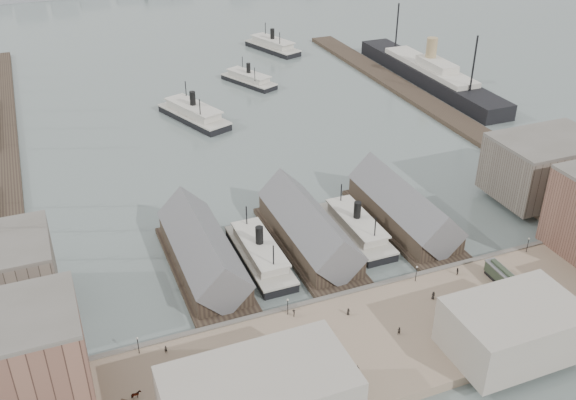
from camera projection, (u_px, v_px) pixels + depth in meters
name	position (u px, v px, depth m)	size (l,w,h in m)	color
ground	(339.00, 286.00, 141.34)	(900.00, 900.00, 0.00)	#566360
quay	(384.00, 340.00, 124.72)	(180.00, 30.00, 2.00)	#836E58
seawall	(350.00, 295.00, 136.58)	(180.00, 1.20, 2.30)	#59544C
west_wharf	(2.00, 152.00, 199.45)	(10.00, 220.00, 1.60)	#2D231C
east_wharf	(422.00, 100.00, 238.91)	(10.00, 180.00, 1.60)	#2D231C
ferry_shed_west	(203.00, 253.00, 144.20)	(14.00, 42.00, 12.60)	#2D231C
ferry_shed_center	(309.00, 230.00, 152.66)	(14.00, 42.00, 12.60)	#2D231C
ferry_shed_east	(403.00, 209.00, 161.12)	(14.00, 42.00, 12.60)	#2D231C
warehouse_east_back	(545.00, 167.00, 170.88)	(28.00, 20.00, 15.00)	#60564C
street_bldg_center	(513.00, 329.00, 118.59)	(24.00, 16.00, 10.00)	gray
lamp_post_far_w	(138.00, 342.00, 118.73)	(0.44, 0.44, 3.92)	black
lamp_post_near_w	(288.00, 304.00, 128.49)	(0.44, 0.44, 3.92)	black
lamp_post_near_e	(416.00, 271.00, 138.25)	(0.44, 0.44, 3.92)	black
lamp_post_far_e	(528.00, 242.00, 148.02)	(0.44, 0.44, 3.92)	black
ferry_docked_west	(260.00, 253.00, 148.24)	(8.43, 28.09, 10.03)	black
ferry_docked_east	(356.00, 227.00, 158.23)	(8.33, 27.78, 9.92)	black
ferry_open_near	(194.00, 113.00, 222.31)	(19.79, 32.78, 11.24)	black
ferry_open_mid	(249.00, 79.00, 255.49)	(17.31, 26.39, 9.10)	black
ferry_open_far	(272.00, 45.00, 295.22)	(18.41, 31.57, 10.81)	black
ocean_steamer	(429.00, 74.00, 255.83)	(12.45, 91.01, 18.20)	black
tram	(502.00, 277.00, 137.94)	(2.83, 9.76, 3.45)	black
horse_cart_left	(134.00, 397.00, 109.54)	(4.42, 4.05, 1.59)	black
horse_cart_center	(317.00, 329.00, 124.74)	(4.94, 1.60, 1.68)	black
horse_cart_right	(473.00, 312.00, 129.28)	(4.70, 2.29, 1.43)	black
pedestrian_0	(166.00, 349.00, 119.79)	(0.59, 0.43, 1.62)	black
pedestrian_2	(294.00, 313.00, 128.92)	(1.05, 0.61, 1.63)	black
pedestrian_3	(357.00, 369.00, 115.45)	(0.92, 0.38, 1.57)	black
pedestrian_4	(348.00, 312.00, 129.35)	(0.77, 0.50, 1.58)	black
pedestrian_5	(399.00, 331.00, 124.18)	(0.65, 0.48, 1.79)	black
pedestrian_6	(457.00, 271.00, 141.20)	(0.82, 0.64, 1.70)	black
pedestrian_7	(553.00, 313.00, 129.06)	(1.03, 0.59, 1.60)	black
pedestrian_8	(526.00, 276.00, 139.66)	(1.04, 0.43, 1.77)	black
pedestrian_10	(433.00, 295.00, 133.70)	(0.89, 0.58, 1.82)	black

